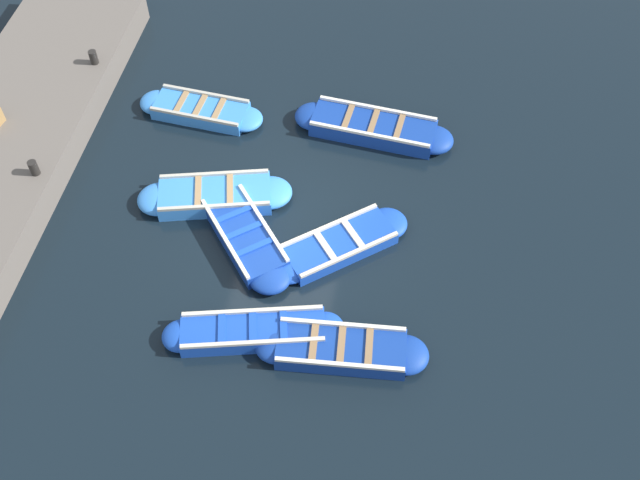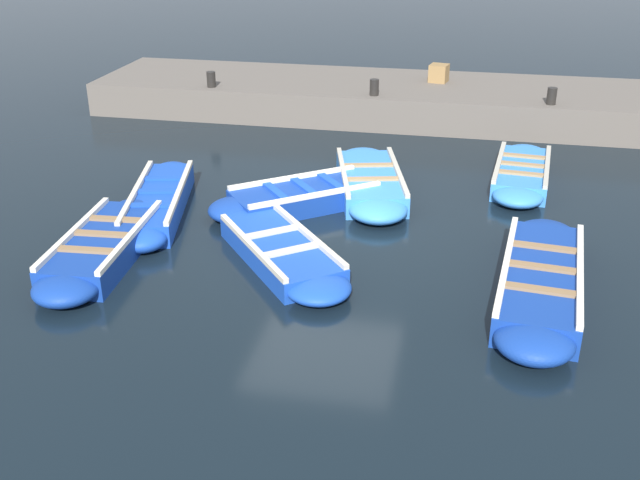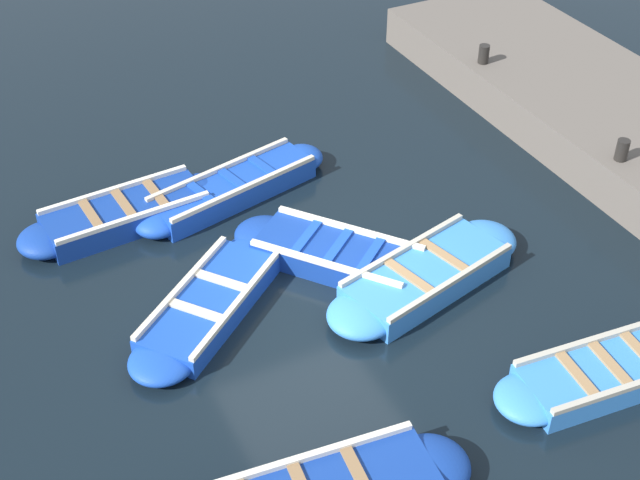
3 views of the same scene
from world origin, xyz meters
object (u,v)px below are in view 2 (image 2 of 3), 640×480
(boat_near_quay, at_px, (305,197))
(wooden_crate, at_px, (439,73))
(bollard_north, at_px, (211,79))
(bollard_mid_south, at_px, (552,96))
(bollard_mid_north, at_px, (374,87))
(boat_inner_gap, at_px, (159,202))
(boat_end_of_row, at_px, (541,281))
(boat_mid_row, at_px, (104,246))
(boat_outer_left, at_px, (281,251))
(boat_outer_right, at_px, (370,182))
(boat_broadside, at_px, (522,173))

(boat_near_quay, height_order, wooden_crate, wooden_crate)
(bollard_north, relative_size, bollard_mid_south, 1.00)
(bollard_north, xyz_separation_m, bollard_mid_north, (0.00, 3.74, 0.00))
(boat_inner_gap, relative_size, boat_end_of_row, 0.92)
(boat_mid_row, relative_size, boat_near_quay, 1.09)
(boat_outer_left, bearing_deg, bollard_north, -153.68)
(boat_near_quay, distance_m, bollard_mid_south, 6.42)
(boat_outer_left, bearing_deg, bollard_mid_south, 148.91)
(boat_outer_left, bearing_deg, boat_near_quay, -176.76)
(boat_inner_gap, bearing_deg, boat_mid_row, -3.09)
(boat_outer_right, xyz_separation_m, bollard_mid_south, (-3.86, 3.25, 0.75))
(boat_near_quay, height_order, bollard_mid_north, bollard_mid_north)
(bollard_mid_north, bearing_deg, bollard_north, -90.00)
(boat_inner_gap, relative_size, boat_near_quay, 1.15)
(boat_outer_right, distance_m, bollard_mid_south, 5.10)
(boat_inner_gap, bearing_deg, boat_outer_right, 116.39)
(boat_mid_row, distance_m, bollard_north, 7.33)
(boat_inner_gap, bearing_deg, bollard_mid_north, 153.08)
(boat_outer_left, height_order, bollard_north, bollard_north)
(boat_end_of_row, height_order, wooden_crate, wooden_crate)
(bollard_mid_south, bearing_deg, boat_outer_right, -40.14)
(bollard_mid_north, xyz_separation_m, wooden_crate, (-1.58, 1.30, 0.03))
(boat_broadside, relative_size, wooden_crate, 8.04)
(boat_outer_left, relative_size, bollard_mid_south, 8.94)
(wooden_crate, bearing_deg, boat_near_quay, -15.72)
(boat_end_of_row, bearing_deg, boat_broadside, -178.86)
(boat_outer_right, xyz_separation_m, boat_end_of_row, (3.23, 2.71, 0.02))
(boat_broadside, height_order, bollard_north, bollard_north)
(boat_outer_left, distance_m, boat_end_of_row, 3.58)
(boat_broadside, height_order, bollard_mid_south, bollard_mid_south)
(boat_outer_right, bearing_deg, bollard_mid_north, -172.76)
(boat_end_of_row, relative_size, bollard_north, 11.39)
(bollard_north, bearing_deg, boat_inner_gap, 9.93)
(boat_inner_gap, bearing_deg, bollard_mid_south, 130.03)
(boat_inner_gap, bearing_deg, boat_outer_left, 60.98)
(boat_inner_gap, bearing_deg, wooden_crate, 149.94)
(bollard_north, bearing_deg, bollard_mid_south, 90.00)
(boat_mid_row, xyz_separation_m, bollard_mid_north, (-7.24, 2.88, 0.74))
(boat_outer_right, xyz_separation_m, bollard_north, (-3.86, -4.23, 0.75))
(boat_inner_gap, bearing_deg, bollard_north, -170.07)
(boat_near_quay, xyz_separation_m, bollard_mid_south, (-4.77, 4.23, 0.75))
(boat_mid_row, distance_m, boat_outer_left, 2.54)
(boat_broadside, bearing_deg, boat_near_quay, -61.49)
(boat_outer_right, height_order, boat_end_of_row, boat_end_of_row)
(boat_inner_gap, distance_m, bollard_mid_north, 6.19)
(boat_mid_row, distance_m, bollard_mid_north, 7.83)
(boat_mid_row, bearing_deg, boat_broadside, 126.45)
(boat_near_quay, bearing_deg, bollard_mid_north, 174.19)
(boat_mid_row, height_order, boat_outer_right, boat_mid_row)
(boat_outer_right, bearing_deg, wooden_crate, 171.51)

